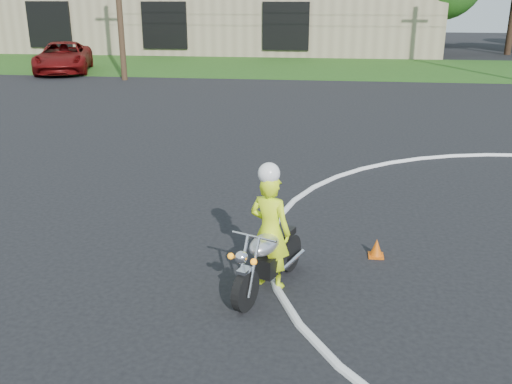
# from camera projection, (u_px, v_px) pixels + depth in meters

# --- Properties ---
(grass_strip) EXTENTS (120.00, 10.00, 0.02)m
(grass_strip) POSITION_uv_depth(u_px,v_px,m) (422.00, 69.00, 31.62)
(grass_strip) COLOR #1E4714
(grass_strip) RESTS_ON ground
(primary_motorcycle) EXTENTS (0.96, 1.80, 1.00)m
(primary_motorcycle) POSITION_uv_depth(u_px,v_px,m) (268.00, 259.00, 7.96)
(primary_motorcycle) COLOR black
(primary_motorcycle) RESTS_ON ground
(rider_primary_grp) EXTENTS (0.72, 0.60, 1.85)m
(rider_primary_grp) POSITION_uv_depth(u_px,v_px,m) (270.00, 228.00, 7.95)
(rider_primary_grp) COLOR #DDFF1A
(rider_primary_grp) RESTS_ON ground
(pickup_grp) EXTENTS (4.20, 6.16, 1.57)m
(pickup_grp) POSITION_uv_depth(u_px,v_px,m) (63.00, 57.00, 30.21)
(pickup_grp) COLOR #5F0A0B
(pickup_grp) RESTS_ON ground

